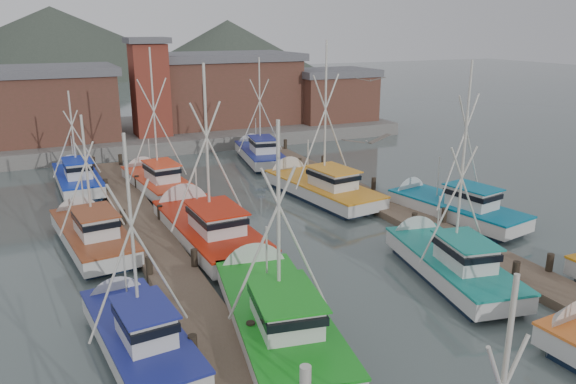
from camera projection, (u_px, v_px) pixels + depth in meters
name	position (u px, v px, depth m)	size (l,w,h in m)	color
ground	(369.00, 295.00, 23.28)	(260.00, 260.00, 0.00)	#43504F
dock_left	(178.00, 282.00, 23.94)	(2.30, 46.00, 1.50)	brown
dock_right	(440.00, 234.00, 29.54)	(2.30, 46.00, 1.50)	brown
quay	(166.00, 132.00, 55.32)	(44.00, 16.00, 1.20)	slate
shed_left	(41.00, 103.00, 48.11)	(12.72, 8.48, 6.20)	brown
shed_center	(222.00, 88.00, 56.56)	(14.84, 9.54, 6.90)	brown
shed_right	(332.00, 94.00, 58.59)	(8.48, 6.36, 5.20)	brown
lookout_tower	(150.00, 86.00, 49.63)	(3.60, 3.60, 8.50)	maroon
distant_hills	(22.00, 75.00, 124.91)	(175.00, 140.00, 42.00)	#3F483C
boat_4	(274.00, 311.00, 20.57)	(4.67, 10.31, 8.78)	#0E1C31
boat_5	(446.00, 261.00, 24.95)	(4.16, 8.97, 8.17)	#0E1C31
boat_6	(136.00, 332.00, 19.18)	(3.33, 7.99, 8.25)	#0E1C31
boat_8	(205.00, 227.00, 29.18)	(4.11, 10.56, 10.06)	#0E1C31
boat_9	(317.00, 187.00, 36.40)	(4.33, 10.23, 10.83)	#0E1C31
boat_10	(91.00, 233.00, 28.31)	(3.62, 8.94, 7.47)	#0E1C31
boat_11	(449.00, 207.00, 32.33)	(4.25, 9.03, 9.73)	#0E1C31
boat_12	(156.00, 181.00, 37.70)	(3.97, 8.84, 10.15)	#0E1C31
boat_13	(259.00, 153.00, 45.94)	(3.86, 8.83, 9.07)	#0E1C31
boat_14	(77.00, 178.00, 38.49)	(3.07, 8.39, 7.34)	#0E1C31
gull_near	(366.00, 141.00, 14.79)	(1.55, 0.65, 0.24)	gray
gull_far	(371.00, 80.00, 26.38)	(1.55, 0.65, 0.24)	gray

